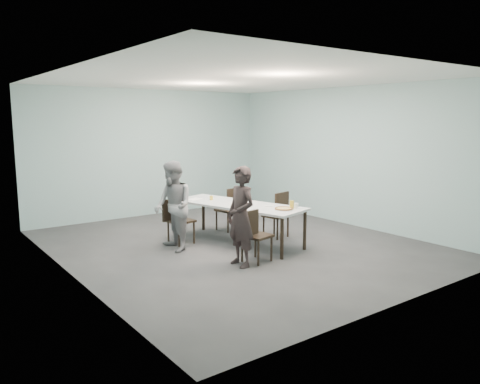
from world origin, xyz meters
TOP-DOWN VIEW (x-y plane):
  - ground at (0.00, 0.00)m, footprint 7.00×7.00m
  - room_shell at (0.00, 0.00)m, footprint 6.02×7.02m
  - table at (0.09, 0.09)m, footprint 1.55×2.75m
  - chair_near_left at (-0.43, -1.05)m, footprint 0.64×0.50m
  - chair_far_left at (-0.87, 0.67)m, footprint 0.63×0.47m
  - chair_near_right at (1.03, 0.01)m, footprint 0.64×0.50m
  - chair_far_right at (0.61, 1.05)m, footprint 0.64×0.48m
  - diner_near at (-0.69, -1.05)m, footprint 0.38×0.58m
  - diner_far at (-1.12, 0.36)m, footprint 0.69×0.84m
  - pizza at (0.37, -0.88)m, footprint 0.34×0.34m
  - side_plate at (0.39, -0.46)m, footprint 0.18×0.18m
  - beer_glass at (0.53, -0.91)m, footprint 0.08×0.08m
  - water_tumbler at (0.65, -0.89)m, footprint 0.08×0.08m
  - tealight at (0.12, 0.10)m, footprint 0.06×0.06m
  - amber_tumbler at (-0.08, 0.73)m, footprint 0.07×0.07m
  - menu at (-0.32, 0.97)m, footprint 0.35×0.29m

SIDE VIEW (x-z plane):
  - ground at x=0.00m, z-range 0.00..0.00m
  - chair_near_left at x=-0.43m, z-range 0.07..0.94m
  - chair_far_left at x=-0.87m, z-range 0.07..0.94m
  - chair_near_right at x=1.03m, z-range 0.07..0.94m
  - chair_far_right at x=0.61m, z-range 0.07..0.94m
  - table at x=0.09m, z-range 0.32..1.07m
  - menu at x=-0.32m, z-range 0.75..0.76m
  - side_plate at x=0.39m, z-range 0.75..0.76m
  - pizza at x=0.37m, z-range 0.75..0.79m
  - tealight at x=0.12m, z-range 0.75..0.79m
  - amber_tumbler at x=-0.08m, z-range 0.75..0.83m
  - diner_near at x=-0.69m, z-range 0.00..1.59m
  - diner_far at x=-1.12m, z-range 0.00..1.59m
  - water_tumbler at x=0.65m, z-range 0.75..0.84m
  - beer_glass at x=0.53m, z-range 0.75..0.90m
  - room_shell at x=0.00m, z-range 0.52..3.53m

